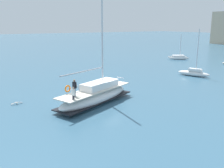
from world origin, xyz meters
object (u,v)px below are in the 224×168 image
object	(u,v)px
main_sailboat	(96,95)
moored_ketch_distant	(178,57)
moored_sloop_far	(194,73)
seagull	(17,103)

from	to	relation	value
main_sailboat	moored_ketch_distant	size ratio (longest dim) A/B	2.01
moored_sloop_far	seagull	distance (m)	26.43
main_sailboat	moored_sloop_far	world-z (taller)	main_sailboat
moored_ketch_distant	seagull	distance (m)	41.36
main_sailboat	moored_sloop_far	xyz separation A→B (m)	(-3.81, 19.47, -0.36)
main_sailboat	moored_ketch_distant	world-z (taller)	main_sailboat
moored_ketch_distant	seagull	size ratio (longest dim) A/B	4.98
moored_sloop_far	seagull	xyz separation A→B (m)	(-0.19, -26.43, -0.39)
main_sailboat	moored_ketch_distant	bearing A→B (deg)	120.12
moored_sloop_far	seagull	world-z (taller)	moored_sloop_far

